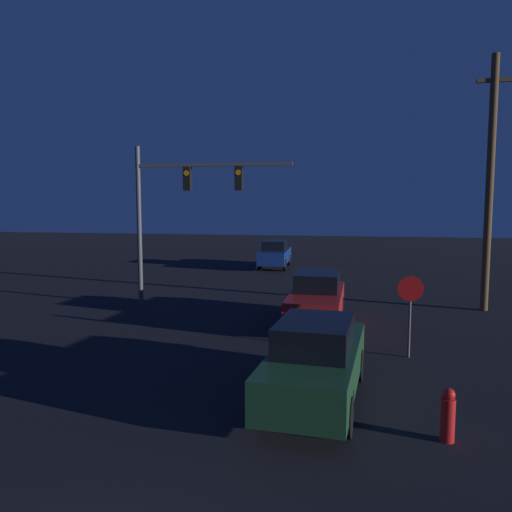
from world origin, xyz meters
TOP-DOWN VIEW (x-y plane):
  - car_near at (2.08, 6.83)m, footprint 1.97×4.80m
  - car_mid at (1.61, 13.37)m, footprint 1.72×4.73m
  - car_far at (-2.10, 27.80)m, footprint 1.82×4.76m
  - traffic_signal_mast at (-3.91, 15.32)m, footprint 6.13×0.30m
  - stop_sign at (4.25, 10.30)m, footprint 0.66×0.07m
  - utility_pole at (7.66, 16.92)m, footprint 1.23×0.28m
  - fire_hydrant at (4.41, 5.58)m, footprint 0.24×0.24m

SIDE VIEW (x-z plane):
  - fire_hydrant at x=4.41m, z-range -0.01..0.92m
  - car_near at x=2.08m, z-range 0.01..1.75m
  - car_mid at x=1.61m, z-range 0.01..1.75m
  - car_far at x=-2.10m, z-range 0.01..1.75m
  - stop_sign at x=4.25m, z-range 0.41..2.57m
  - traffic_signal_mast at x=-3.91m, z-range 1.09..7.32m
  - utility_pole at x=7.66m, z-range 0.12..9.53m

